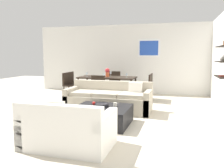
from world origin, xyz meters
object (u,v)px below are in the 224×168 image
at_px(dining_chair_left_far, 74,82).
at_px(wine_glass_left_near, 87,74).
at_px(coffee_table, 102,116).
at_px(centerpiece_vase, 107,72).
at_px(dining_chair_left_near, 69,83).
at_px(dining_chair_right_near, 146,86).
at_px(wine_glass_head, 111,73).
at_px(dining_chair_foot, 99,87).
at_px(dining_chair_head, 114,81).
at_px(candle_jar, 115,105).
at_px(dining_chair_right_far, 148,84).
at_px(sofa_beige, 109,100).
at_px(wine_glass_right_near, 127,75).
at_px(decorative_bowl, 102,105).
at_px(loveseat_white, 68,130).
at_px(dining_table, 107,79).
at_px(apple_on_coffee_table, 94,103).
at_px(wine_glass_foot, 104,74).

distance_m(dining_chair_left_far, wine_glass_left_near, 0.83).
distance_m(coffee_table, centerpiece_vase, 3.25).
bearing_deg(coffee_table, dining_chair_left_near, 127.89).
height_order(dining_chair_right_near, wine_glass_head, wine_glass_head).
xyz_separation_m(coffee_table, dining_chair_foot, (-0.80, 2.15, 0.31)).
height_order(dining_chair_head, wine_glass_head, wine_glass_head).
bearing_deg(dining_chair_left_near, centerpiece_vase, 10.22).
bearing_deg(candle_jar, dining_chair_right_far, 83.90).
relative_size(sofa_beige, wine_glass_right_near, 14.90).
relative_size(candle_jar, dining_chair_foot, 0.10).
bearing_deg(sofa_beige, coffee_table, -80.56).
relative_size(coffee_table, dining_chair_right_near, 1.36).
relative_size(decorative_bowl, centerpiece_vase, 1.03).
xyz_separation_m(coffee_table, decorative_bowl, (-0.02, 0.04, 0.23)).
xyz_separation_m(sofa_beige, centerpiece_vase, (-0.60, 1.83, 0.62)).
height_order(candle_jar, wine_glass_head, wine_glass_head).
bearing_deg(loveseat_white, wine_glass_left_near, 107.91).
height_order(sofa_beige, wine_glass_left_near, wine_glass_left_near).
height_order(coffee_table, dining_chair_right_near, dining_chair_right_near).
bearing_deg(dining_chair_foot, dining_chair_head, 90.00).
distance_m(sofa_beige, dining_chair_right_far, 2.16).
distance_m(dining_chair_left_near, wine_glass_left_near, 0.77).
xyz_separation_m(wine_glass_head, wine_glass_left_near, (-0.72, -0.52, -0.01)).
relative_size(dining_chair_left_near, wine_glass_left_near, 5.89).
height_order(sofa_beige, dining_table, sofa_beige).
xyz_separation_m(apple_on_coffee_table, dining_chair_right_far, (0.83, 3.10, 0.08)).
distance_m(dining_table, wine_glass_foot, 0.45).
bearing_deg(sofa_beige, dining_chair_left_far, 134.82).
xyz_separation_m(coffee_table, candle_jar, (0.26, 0.14, 0.23)).
bearing_deg(decorative_bowl, dining_table, 104.73).
bearing_deg(centerpiece_vase, wine_glass_left_near, -167.69).
height_order(wine_glass_foot, wine_glass_head, wine_glass_foot).
relative_size(loveseat_white, dining_chair_foot, 1.61).
distance_m(loveseat_white, dining_chair_left_near, 4.67).
bearing_deg(wine_glass_foot, wine_glass_right_near, 22.12).
xyz_separation_m(decorative_bowl, dining_chair_right_near, (0.61, 2.77, 0.09)).
bearing_deg(candle_jar, wine_glass_foot, 113.19).
relative_size(loveseat_white, wine_glass_right_near, 9.27).
xyz_separation_m(dining_chair_left_far, centerpiece_vase, (1.38, -0.17, 0.41)).
relative_size(apple_on_coffee_table, dining_chair_left_near, 0.09).
xyz_separation_m(loveseat_white, decorative_bowl, (0.12, 1.41, 0.12)).
bearing_deg(sofa_beige, decorative_bowl, -80.98).
distance_m(dining_table, dining_chair_head, 0.89).
height_order(candle_jar, dining_table, dining_table).
bearing_deg(dining_chair_right_far, loveseat_white, -98.97).
xyz_separation_m(candle_jar, wine_glass_left_near, (-1.78, 2.77, 0.43)).
height_order(dining_table, wine_glass_head, wine_glass_head).
relative_size(sofa_beige, dining_chair_left_far, 2.59).
distance_m(apple_on_coffee_table, dining_chair_foot, 2.09).
distance_m(coffee_table, dining_chair_left_near, 3.58).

